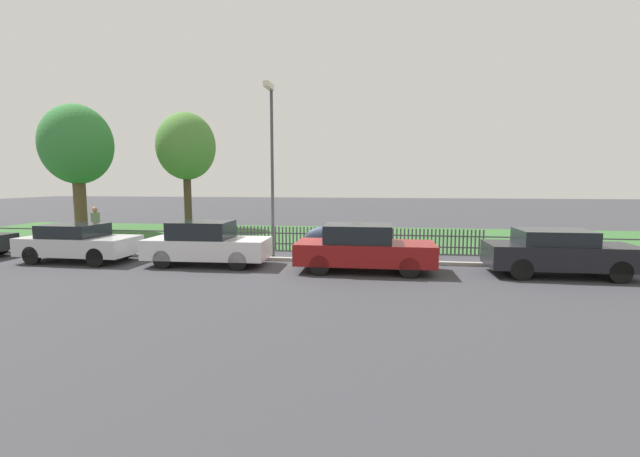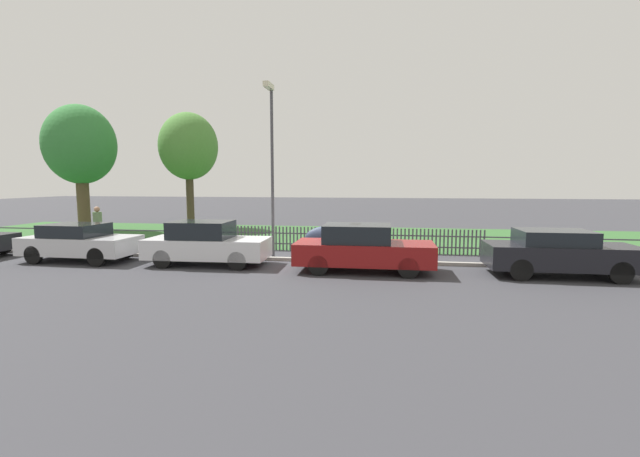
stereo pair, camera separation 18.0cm
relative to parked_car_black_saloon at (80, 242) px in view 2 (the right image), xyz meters
name	(u,v)px [view 2 (the right image)]	position (x,y,z in m)	size (l,w,h in m)	color
ground_plane	(323,262)	(8.55, 1.08, -0.69)	(120.00, 120.00, 0.00)	#38383D
kerb_stone	(323,260)	(8.55, 1.18, -0.63)	(43.09, 0.20, 0.12)	#9E998E
grass_strip	(344,237)	(8.55, 8.17, -0.68)	(43.09, 9.50, 0.01)	#33602D
park_fence	(332,239)	(8.55, 3.43, -0.20)	(43.09, 0.05, 0.98)	#4C4C51
parked_car_black_saloon	(80,242)	(0.00, 0.00, 0.00)	(3.89, 1.79, 1.33)	#BCBCC1
parked_car_navy_estate	(206,243)	(4.73, 0.03, 0.05)	(4.11, 1.78, 1.49)	silver
parked_car_red_compact	(362,248)	(9.99, -0.21, 0.05)	(4.30, 1.76, 1.48)	maroon
parked_car_white_van	(559,253)	(15.78, -0.03, 0.03)	(4.19, 1.68, 1.39)	black
covered_motorcycle	(332,238)	(8.76, 2.03, 0.04)	(2.09, 0.76, 1.21)	black
tree_nearest_kerb	(80,146)	(-6.37, 8.46, 4.12)	(3.83, 3.83, 7.09)	brown
tree_behind_motorcycle	(188,147)	(-1.10, 10.95, 4.18)	(3.47, 3.47, 6.91)	#473828
pedestrian_near_fence	(98,225)	(-1.41, 2.89, 0.31)	(0.41, 0.37, 1.76)	black
street_lamp	(271,152)	(6.61, 1.54, 3.16)	(0.20, 0.79, 6.20)	#47474C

